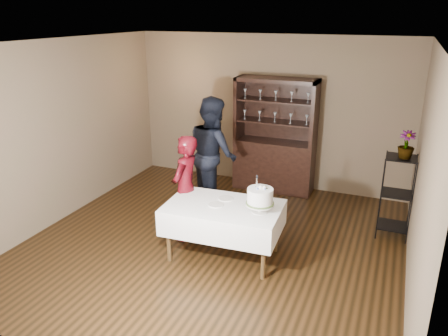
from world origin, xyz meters
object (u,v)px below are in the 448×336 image
Objects in this scene: cake_table at (223,218)px; potted_plant at (406,145)px; cake at (260,198)px; woman at (185,188)px; china_hutch at (274,154)px; plant_etagere at (397,193)px; man at (213,154)px.

potted_plant is (2.06, 1.42, 0.82)m from cake_table.
cake is at bearing -1.31° from cake_table.
woman is 1.21m from cake.
woman is at bearing -105.78° from china_hutch.
potted_plant is at bearing 112.84° from woman.
plant_etagere is 2.79m from man.
plant_etagere is (2.08, -1.05, -0.01)m from china_hutch.
woman is at bearing 157.98° from cake_table.
woman is at bearing -156.54° from plant_etagere.
cake_table is at bearing 68.22° from woman.
man is 4.85× the size of potted_plant.
china_hutch is 1.67× the size of plant_etagere.
woman reaches higher than plant_etagere.
potted_plant is at bearing -135.38° from man.
cake is at bearing -77.92° from china_hutch.
cake_table is 1.61m from man.
plant_etagere is 2.96m from woman.
woman is 3.98× the size of potted_plant.
china_hutch is at bearing 164.46° from woman.
potted_plant is (1.57, 1.43, 0.45)m from cake.
woman is 1.12m from man.
cake_table is (-2.03, -1.45, -0.09)m from plant_etagere.
woman is at bearing -157.40° from potted_plant.
potted_plant reaches higher than cake.
china_hutch is 2.48m from potted_plant.
cake_table is at bearing -88.82° from china_hutch.
cake_table is 0.61m from cake.
man is at bearing -176.23° from woman.
plant_etagere is 2.14m from cake.
china_hutch reaches higher than woman.
man reaches higher than plant_etagere.
plant_etagere is at bearing 131.88° from potted_plant.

